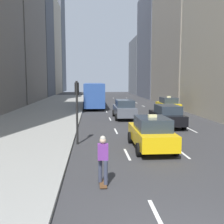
{
  "coord_description": "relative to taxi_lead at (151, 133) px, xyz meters",
  "views": [
    {
      "loc": [
        -1.92,
        -4.45,
        3.61
      ],
      "look_at": [
        -0.43,
        14.67,
        1.31
      ],
      "focal_mm": 42.0,
      "sensor_mm": 36.0,
      "label": 1
    }
  ],
  "objects": [
    {
      "name": "city_bus",
      "position": [
        -2.81,
        22.68,
        0.91
      ],
      "size": [
        2.8,
        11.61,
        3.25
      ],
      "color": "#2D519E",
      "rests_on": "ground"
    },
    {
      "name": "skateboarder",
      "position": [
        -2.75,
        -4.61,
        0.08
      ],
      "size": [
        0.36,
        0.8,
        1.75
      ],
      "color": "brown",
      "rests_on": "ground"
    },
    {
      "name": "taxi_lead",
      "position": [
        0.0,
        0.0,
        0.0
      ],
      "size": [
        2.02,
        4.4,
        1.87
      ],
      "color": "yellow",
      "rests_on": "ground"
    },
    {
      "name": "sidewalk_left",
      "position": [
        -8.2,
        18.09,
        -0.81
      ],
      "size": [
        8.0,
        66.0,
        0.15
      ],
      "primitive_type": "cube",
      "color": "gray",
      "rests_on": "ground"
    },
    {
      "name": "sedan_silver_behind",
      "position": [
        0.0,
        11.34,
        0.04
      ],
      "size": [
        2.02,
        4.79,
        1.81
      ],
      "color": "#565B66",
      "rests_on": "ground"
    },
    {
      "name": "traffic_light_pole",
      "position": [
        -3.95,
        1.47,
        1.53
      ],
      "size": [
        0.24,
        0.42,
        3.6
      ],
      "color": "black",
      "rests_on": "ground"
    },
    {
      "name": "building_row_left",
      "position": [
        -15.2,
        38.54,
        13.86
      ],
      "size": [
        6.0,
        90.53,
        36.83
      ],
      "color": "gray",
      "rests_on": "ground"
    },
    {
      "name": "taxi_second",
      "position": [
        5.6,
        15.88,
        0.0
      ],
      "size": [
        2.02,
        4.4,
        1.87
      ],
      "color": "yellow",
      "rests_on": "ground"
    },
    {
      "name": "building_row_right",
      "position": [
        10.8,
        23.5,
        11.59
      ],
      "size": [
        6.0,
        71.66,
        34.12
      ],
      "color": "gray",
      "rests_on": "ground"
    },
    {
      "name": "lane_markings",
      "position": [
        1.4,
        14.09,
        -0.87
      ],
      "size": [
        5.72,
        56.0,
        0.01
      ],
      "color": "white",
      "rests_on": "ground"
    },
    {
      "name": "sedan_black_near",
      "position": [
        2.8,
        6.75,
        -0.01
      ],
      "size": [
        2.02,
        4.82,
        1.71
      ],
      "color": "black",
      "rests_on": "ground"
    }
  ]
}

